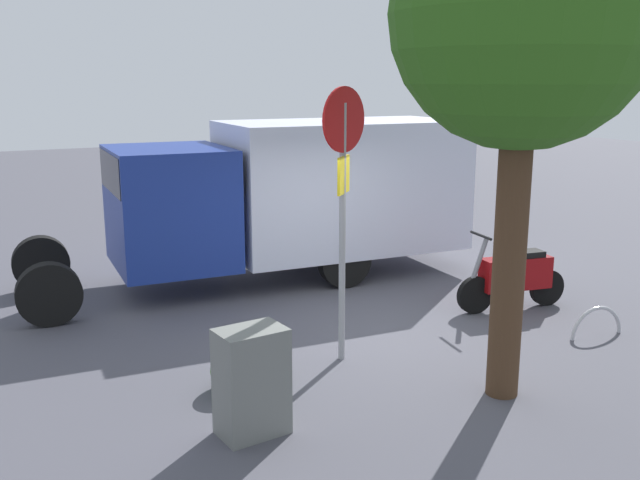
{
  "coord_description": "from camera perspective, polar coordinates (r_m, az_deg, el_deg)",
  "views": [
    {
      "loc": [
        4.89,
        7.72,
        3.38
      ],
      "look_at": [
        0.38,
        -0.79,
        1.21
      ],
      "focal_mm": 39.75,
      "sensor_mm": 36.0,
      "label": 1
    }
  ],
  "objects": [
    {
      "name": "street_tree",
      "position": [
        7.56,
        16.11,
        16.74
      ],
      "size": [
        2.69,
        2.69,
        5.37
      ],
      "color": "#47301E",
      "rests_on": "ground"
    },
    {
      "name": "utility_cabinet",
      "position": [
        7.01,
        -5.52,
        -11.3
      ],
      "size": [
        0.69,
        0.51,
        1.07
      ],
      "primitive_type": "cube",
      "rotation": [
        0.0,
        0.0,
        0.1
      ],
      "color": "slate",
      "rests_on": "ground"
    },
    {
      "name": "shrub_near_sign",
      "position": [
        8.11,
        -6.48,
        -10.25
      ],
      "size": [
        0.67,
        0.55,
        0.46
      ],
      "primitive_type": "ellipsoid",
      "color": "#326E16",
      "rests_on": "ground"
    },
    {
      "name": "box_truck_near",
      "position": [
        12.19,
        -2.53,
        3.99
      ],
      "size": [
        7.66,
        2.65,
        2.69
      ],
      "rotation": [
        0.0,
        0.0,
        -0.06
      ],
      "color": "black",
      "rests_on": "ground"
    },
    {
      "name": "stop_sign",
      "position": [
        8.35,
        1.87,
        4.69
      ],
      "size": [
        0.71,
        0.33,
        3.32
      ],
      "color": "#9E9EA3",
      "rests_on": "ground"
    },
    {
      "name": "ground_plane",
      "position": [
        9.75,
        4.16,
        -7.61
      ],
      "size": [
        60.0,
        60.0,
        0.0
      ],
      "primitive_type": "plane",
      "color": "#4B4A54"
    },
    {
      "name": "motorcycle",
      "position": [
        11.02,
        15.39,
        -2.79
      ],
      "size": [
        1.8,
        0.63,
        1.2
      ],
      "rotation": [
        0.0,
        0.0,
        -0.17
      ],
      "color": "black",
      "rests_on": "ground"
    },
    {
      "name": "bike_rack_hoop",
      "position": [
        10.37,
        21.33,
        -7.22
      ],
      "size": [
        0.85,
        0.14,
        0.85
      ],
      "primitive_type": "torus",
      "rotation": [
        1.57,
        0.0,
        -0.11
      ],
      "color": "#B7B7BC",
      "rests_on": "ground"
    }
  ]
}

